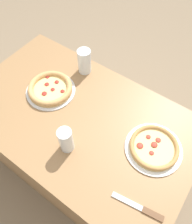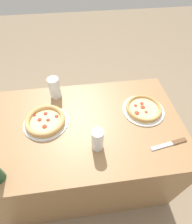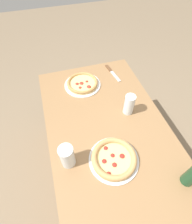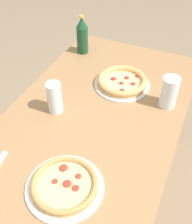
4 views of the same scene
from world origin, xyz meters
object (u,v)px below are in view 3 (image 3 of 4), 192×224
Objects in this scene: pizza_margherita at (114,158)px; glass_iced_tea at (67,157)px; knife at (112,72)px; pizza_pepperoni at (82,83)px; glass_cola at (129,105)px.

glass_iced_tea is (0.06, 0.25, 0.05)m from pizza_margherita.
glass_iced_tea reaches higher than knife.
pizza_pepperoni is at bearing 1.82° from pizza_margherita.
glass_iced_tea is at bearing 117.77° from glass_cola.
glass_iced_tea is at bearing 143.23° from knife.
glass_cola reaches higher than pizza_pepperoni.
pizza_margherita is (-0.65, -0.02, 0.00)m from pizza_pepperoni.
pizza_pepperoni is 0.42m from glass_cola.
glass_cola reaches higher than pizza_margherita.
pizza_pepperoni is at bearing -20.89° from glass_iced_tea.
knife is at bearing -19.17° from pizza_margherita.
pizza_margherita is 1.90× the size of glass_cola.
glass_iced_tea is at bearing 76.03° from pizza_margherita.
glass_iced_tea is 0.84m from knife.
pizza_pepperoni is 0.63m from glass_iced_tea.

